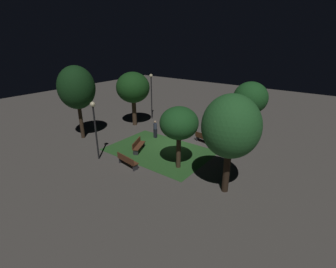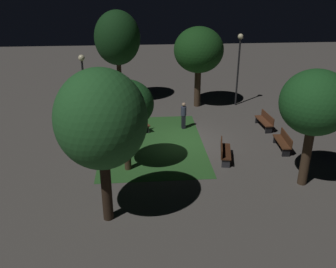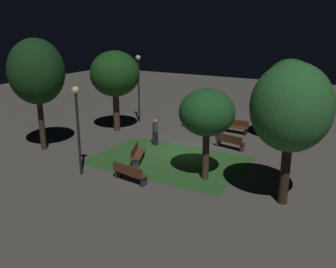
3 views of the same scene
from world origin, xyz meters
name	(u,v)px [view 1 (image 1 of 3)]	position (x,y,z in m)	size (l,w,h in m)	color
ground_plane	(170,143)	(0.00, 0.00, 0.00)	(60.00, 60.00, 0.00)	#56514C
grass_lawn	(159,151)	(-0.18, 1.78, 0.01)	(7.96, 5.47, 0.01)	#2D6028
bench_near_trees	(213,126)	(-1.47, -4.99, 0.48)	(1.83, 0.61, 0.88)	#512D19
bench_corner	(188,120)	(1.47, -4.99, 0.48)	(1.83, 0.59, 0.88)	brown
bench_path_side	(138,145)	(1.15, 2.77, 0.48)	(1.17, 1.84, 0.88)	brown
bench_front_left	(127,160)	(-0.03, 5.11, 0.48)	(1.85, 0.71, 0.88)	brown
bench_back_row	(204,138)	(-2.34, -1.67, 0.48)	(1.86, 0.83, 0.88)	#422314
tree_back_right	(76,88)	(7.05, 3.73, 4.48)	(3.08, 3.08, 6.32)	#38281C
tree_back_left	(133,88)	(5.76, -1.59, 3.83)	(3.27, 3.27, 5.37)	#423021
tree_right_canopy	(179,124)	(-2.90, 3.04, 3.20)	(2.54, 2.54, 4.31)	#423021
tree_near_wall	(250,98)	(-4.84, -4.59, 3.70)	(2.83, 2.83, 5.08)	#423021
tree_lawn_side	(231,127)	(-6.67, 3.70, 3.97)	(3.14, 3.14, 5.74)	#2D2116
lamp_post_plaza_east	(151,89)	(5.75, -4.32, 3.28)	(0.36, 0.36, 4.88)	black
lamp_post_near_wall	(95,121)	(2.53, 5.54, 2.96)	(0.36, 0.36, 4.33)	black
pedestrian	(155,129)	(1.81, -0.16, 0.85)	(0.32, 0.32, 1.61)	black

